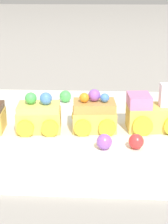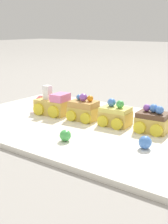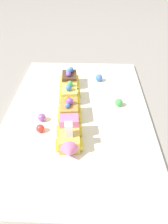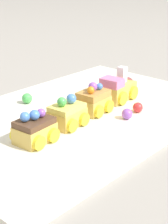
{
  "view_description": "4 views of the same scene",
  "coord_description": "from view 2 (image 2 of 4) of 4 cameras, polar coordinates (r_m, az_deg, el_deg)",
  "views": [
    {
      "loc": [
        0.05,
        -0.64,
        0.25
      ],
      "look_at": [
        0.01,
        -0.02,
        0.04
      ],
      "focal_mm": 60.0,
      "sensor_mm": 36.0,
      "label": 1
    },
    {
      "loc": [
        -0.46,
        0.63,
        0.25
      ],
      "look_at": [
        -0.01,
        0.03,
        0.05
      ],
      "focal_mm": 50.0,
      "sensor_mm": 36.0,
      "label": 2
    },
    {
      "loc": [
        0.55,
        0.04,
        0.45
      ],
      "look_at": [
        0.03,
        0.02,
        0.04
      ],
      "focal_mm": 35.0,
      "sensor_mm": 36.0,
      "label": 3
    },
    {
      "loc": [
        -0.59,
        -0.55,
        0.34
      ],
      "look_at": [
        -0.02,
        -0.04,
        0.03
      ],
      "focal_mm": 60.0,
      "sensor_mm": 36.0,
      "label": 4
    }
  ],
  "objects": [
    {
      "name": "cake_car_lemon",
      "position": [
        0.8,
        5.77,
        -0.66
      ],
      "size": [
        0.08,
        0.08,
        0.07
      ],
      "rotation": [
        0.0,
        0.0,
        0.09
      ],
      "color": "#E0BC56",
      "rests_on": "display_board"
    },
    {
      "name": "gumball_red",
      "position": [
        0.95,
        -0.51,
        1.12
      ],
      "size": [
        0.02,
        0.02,
        0.02
      ],
      "primitive_type": "sphere",
      "color": "red",
      "rests_on": "display_board"
    },
    {
      "name": "ground_plane",
      "position": [
        0.82,
        0.5,
        -2.85
      ],
      "size": [
        10.0,
        10.0,
        0.0
      ],
      "primitive_type": "plane",
      "color": "gray"
    },
    {
      "name": "cake_train_locomotive",
      "position": [
        0.91,
        -6.19,
        1.33
      ],
      "size": [
        0.12,
        0.08,
        0.08
      ],
      "rotation": [
        0.0,
        0.0,
        0.09
      ],
      "color": "#E0BC56",
      "rests_on": "display_board"
    },
    {
      "name": "gumball_blue",
      "position": [
        0.66,
        11.12,
        -5.46
      ],
      "size": [
        0.03,
        0.03,
        0.03
      ],
      "primitive_type": "sphere",
      "color": "#4C84E0",
      "rests_on": "display_board"
    },
    {
      "name": "gumball_purple",
      "position": [
        0.92,
        2.12,
        0.76
      ],
      "size": [
        0.02,
        0.02,
        0.02
      ],
      "primitive_type": "sphere",
      "color": "#9956C6",
      "rests_on": "display_board"
    },
    {
      "name": "gumball_green",
      "position": [
        0.69,
        -3.44,
        -4.3
      ],
      "size": [
        0.03,
        0.03,
        0.03
      ],
      "primitive_type": "sphere",
      "color": "#4CBC56",
      "rests_on": "display_board"
    },
    {
      "name": "cake_car_chocolate",
      "position": [
        0.76,
        12.45,
        -1.68
      ],
      "size": [
        0.08,
        0.08,
        0.07
      ],
      "rotation": [
        0.0,
        0.0,
        0.09
      ],
      "color": "#E0BC56",
      "rests_on": "display_board"
    },
    {
      "name": "cake_car_caramel",
      "position": [
        0.84,
        -0.05,
        0.39
      ],
      "size": [
        0.08,
        0.08,
        0.07
      ],
      "rotation": [
        0.0,
        0.0,
        0.09
      ],
      "color": "#E0BC56",
      "rests_on": "display_board"
    },
    {
      "name": "display_board",
      "position": [
        0.82,
        0.51,
        -2.45
      ],
      "size": [
        0.71,
        0.46,
        0.01
      ],
      "primitive_type": "cube",
      "color": "white",
      "rests_on": "ground_plane"
    }
  ]
}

